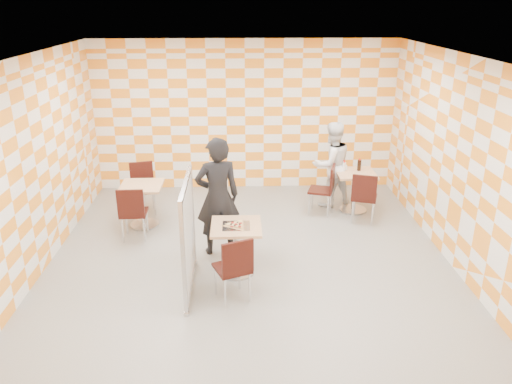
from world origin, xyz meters
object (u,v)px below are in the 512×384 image
at_px(chair_empty_near, 132,210).
at_px(chair_empty_far, 143,183).
at_px(second_table, 355,185).
at_px(chair_main_front, 235,265).
at_px(man_white, 331,164).
at_px(chair_second_front, 364,194).
at_px(sport_bottle, 344,166).
at_px(soda_bottle, 359,165).
at_px(main_table, 236,241).
at_px(empty_table, 142,198).
at_px(man_dark, 218,197).
at_px(partition, 188,236).
at_px(chair_second_side, 326,186).

height_order(chair_empty_near, chair_empty_far, same).
bearing_deg(second_table, chair_main_front, -126.64).
height_order(chair_main_front, man_white, man_white).
distance_m(chair_main_front, chair_second_front, 3.26).
relative_size(chair_main_front, chair_empty_near, 1.00).
xyz_separation_m(sport_bottle, soda_bottle, (0.28, 0.01, 0.01)).
xyz_separation_m(chair_second_front, sport_bottle, (-0.23, 0.66, 0.29)).
distance_m(sport_bottle, soda_bottle, 0.28).
relative_size(chair_empty_near, sport_bottle, 4.62).
distance_m(main_table, chair_second_front, 2.74).
bearing_deg(chair_empty_far, man_white, 3.05).
bearing_deg(chair_main_front, chair_empty_near, 131.82).
bearing_deg(second_table, chair_second_front, -86.51).
bearing_deg(second_table, man_white, 142.70).
bearing_deg(man_white, empty_table, -8.68).
distance_m(main_table, chair_empty_near, 1.99).
height_order(second_table, chair_second_front, chair_second_front).
distance_m(chair_empty_far, soda_bottle, 3.98).
relative_size(empty_table, chair_empty_near, 0.81).
distance_m(empty_table, sport_bottle, 3.65).
distance_m(chair_main_front, sport_bottle, 3.65).
relative_size(chair_main_front, chair_empty_far, 1.00).
height_order(second_table, chair_empty_near, chair_empty_near).
height_order(man_dark, sport_bottle, man_dark).
height_order(main_table, chair_second_front, chair_second_front).
height_order(main_table, partition, partition).
bearing_deg(sport_bottle, partition, -134.21).
height_order(empty_table, chair_second_side, chair_second_side).
xyz_separation_m(empty_table, partition, (0.98, -2.06, 0.28)).
bearing_deg(man_white, chair_second_side, 47.48).
relative_size(chair_second_front, chair_second_side, 1.00).
height_order(chair_second_front, man_dark, man_dark).
distance_m(chair_second_side, soda_bottle, 0.75).
distance_m(chair_empty_near, man_white, 3.73).
bearing_deg(chair_second_side, soda_bottle, 20.83).
height_order(chair_main_front, partition, partition).
relative_size(empty_table, sport_bottle, 3.75).
height_order(chair_second_side, chair_empty_far, same).
distance_m(second_table, chair_main_front, 3.67).
relative_size(empty_table, partition, 0.48).
bearing_deg(soda_bottle, partition, -137.06).
bearing_deg(empty_table, soda_bottle, 9.18).
bearing_deg(chair_empty_near, chair_empty_far, 92.34).
bearing_deg(empty_table, chair_empty_near, -95.19).
relative_size(main_table, partition, 0.48).
xyz_separation_m(man_dark, man_white, (2.06, 1.84, -0.11)).
xyz_separation_m(empty_table, chair_main_front, (1.59, -2.42, 0.04)).
bearing_deg(sport_bottle, soda_bottle, 1.38).
xyz_separation_m(man_white, soda_bottle, (0.47, -0.20, 0.05)).
distance_m(chair_second_side, man_dark, 2.39).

